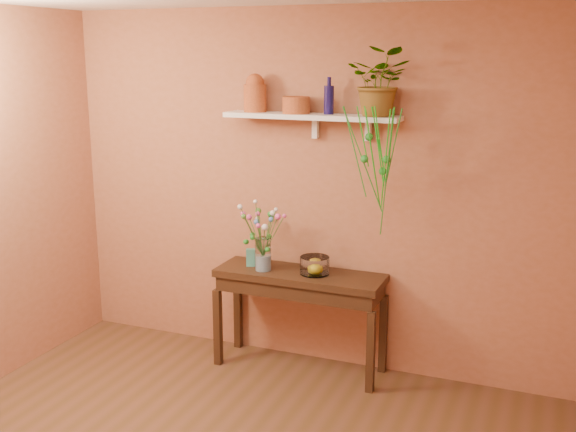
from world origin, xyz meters
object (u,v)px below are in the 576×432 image
at_px(spider_plant, 381,82).
at_px(glass_bowl, 315,266).
at_px(blue_bottle, 329,99).
at_px(glass_vase, 263,257).
at_px(bouquet, 261,223).
at_px(sideboard, 300,286).
at_px(terracotta_jug, 255,94).

distance_m(spider_plant, glass_bowl, 1.41).
relative_size(blue_bottle, glass_bowl, 1.20).
bearing_deg(blue_bottle, glass_bowl, -117.32).
bearing_deg(glass_vase, glass_bowl, 8.72).
distance_m(spider_plant, bouquet, 1.34).
distance_m(sideboard, bouquet, 0.56).
relative_size(terracotta_jug, bouquet, 0.59).
xyz_separation_m(sideboard, glass_bowl, (0.12, 0.00, 0.17)).
bearing_deg(bouquet, glass_bowl, 9.72).
height_order(sideboard, bouquet, bouquet).
relative_size(terracotta_jug, glass_bowl, 1.29).
bearing_deg(blue_bottle, spider_plant, -3.78).
xyz_separation_m(blue_bottle, bouquet, (-0.46, -0.18, -0.91)).
relative_size(blue_bottle, bouquet, 0.56).
bearing_deg(spider_plant, blue_bottle, 176.22).
distance_m(blue_bottle, spider_plant, 0.40).
xyz_separation_m(bouquet, glass_bowl, (0.40, 0.07, -0.30)).
relative_size(spider_plant, glass_vase, 1.90).
distance_m(blue_bottle, glass_bowl, 1.22).
distance_m(terracotta_jug, glass_vase, 1.21).
height_order(sideboard, spider_plant, spider_plant).
relative_size(sideboard, glass_vase, 5.13).
xyz_separation_m(blue_bottle, glass_vase, (-0.45, -0.17, -1.17)).
relative_size(blue_bottle, spider_plant, 0.56).
distance_m(sideboard, terracotta_jug, 1.47).
relative_size(spider_plant, bouquet, 1.00).
height_order(blue_bottle, bouquet, blue_bottle).
distance_m(blue_bottle, glass_vase, 1.26).
distance_m(glass_vase, bouquet, 0.26).
height_order(terracotta_jug, blue_bottle, terracotta_jug).
height_order(spider_plant, bouquet, spider_plant).
height_order(blue_bottle, glass_vase, blue_bottle).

